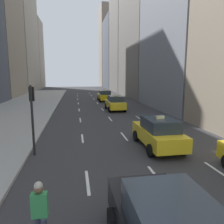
{
  "coord_description": "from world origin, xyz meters",
  "views": [
    {
      "loc": [
        -0.57,
        0.07,
        4.09
      ],
      "look_at": [
        1.84,
        14.45,
        1.62
      ],
      "focal_mm": 35.0,
      "sensor_mm": 36.0,
      "label": 1
    }
  ],
  "objects_px": {
    "skateboarder": "(40,214)",
    "traffic_light_pole": "(32,109)",
    "taxi_fourth": "(105,96)",
    "taxi_third": "(158,133)",
    "taxi_second": "(115,103)"
  },
  "relations": [
    {
      "from": "taxi_third",
      "to": "taxi_fourth",
      "type": "distance_m",
      "value": 22.89
    },
    {
      "from": "taxi_fourth",
      "to": "taxi_third",
      "type": "bearing_deg",
      "value": -90.0
    },
    {
      "from": "taxi_second",
      "to": "taxi_fourth",
      "type": "relative_size",
      "value": 1.0
    },
    {
      "from": "taxi_fourth",
      "to": "traffic_light_pole",
      "type": "xyz_separation_m",
      "value": [
        -6.75,
        -22.87,
        1.53
      ]
    },
    {
      "from": "taxi_third",
      "to": "taxi_second",
      "type": "bearing_deg",
      "value": 90.0
    },
    {
      "from": "taxi_second",
      "to": "taxi_fourth",
      "type": "distance_m",
      "value": 9.28
    },
    {
      "from": "traffic_light_pole",
      "to": "taxi_third",
      "type": "bearing_deg",
      "value": -0.23
    },
    {
      "from": "taxi_third",
      "to": "skateboarder",
      "type": "xyz_separation_m",
      "value": [
        -5.44,
        -6.64,
        0.08
      ]
    },
    {
      "from": "taxi_third",
      "to": "taxi_fourth",
      "type": "xyz_separation_m",
      "value": [
        0.0,
        22.89,
        0.0
      ]
    },
    {
      "from": "taxi_third",
      "to": "taxi_fourth",
      "type": "relative_size",
      "value": 1.0
    },
    {
      "from": "skateboarder",
      "to": "traffic_light_pole",
      "type": "relative_size",
      "value": 0.48
    },
    {
      "from": "taxi_third",
      "to": "skateboarder",
      "type": "distance_m",
      "value": 8.58
    },
    {
      "from": "taxi_fourth",
      "to": "traffic_light_pole",
      "type": "distance_m",
      "value": 23.89
    },
    {
      "from": "taxi_fourth",
      "to": "traffic_light_pole",
      "type": "bearing_deg",
      "value": -106.45
    },
    {
      "from": "skateboarder",
      "to": "traffic_light_pole",
      "type": "distance_m",
      "value": 6.95
    }
  ]
}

